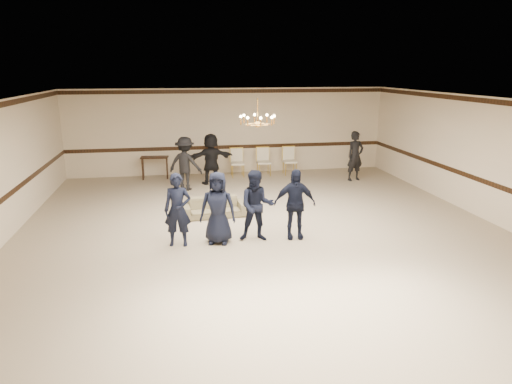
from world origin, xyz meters
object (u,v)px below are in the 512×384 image
(boy_d, at_px, (295,204))
(adult_left, at_px, (185,164))
(banquet_chair_left, at_px, (237,163))
(adult_right, at_px, (355,156))
(boy_b, at_px, (218,208))
(chandelier, at_px, (258,111))
(banquet_chair_mid, at_px, (264,162))
(adult_mid, at_px, (211,159))
(console_table, at_px, (155,168))
(boy_a, at_px, (178,210))
(boy_c, at_px, (257,206))
(settee, at_px, (214,207))
(banquet_chair_right, at_px, (290,161))

(boy_d, xyz_separation_m, adult_left, (-2.38, 4.96, 0.05))
(adult_left, xyz_separation_m, banquet_chair_left, (1.94, 1.62, -0.37))
(adult_right, bearing_deg, adult_left, 169.55)
(boy_b, bearing_deg, boy_d, 13.70)
(chandelier, distance_m, banquet_chair_mid, 5.90)
(adult_mid, distance_m, adult_right, 5.12)
(boy_d, height_order, banquet_chair_mid, boy_d)
(boy_d, relative_size, console_table, 1.72)
(boy_a, bearing_deg, banquet_chair_mid, 71.12)
(chandelier, relative_size, boy_c, 0.56)
(chandelier, height_order, adult_left, chandelier)
(boy_d, bearing_deg, adult_mid, 110.99)
(banquet_chair_mid, bearing_deg, chandelier, -99.79)
(boy_b, height_order, console_table, boy_b)
(boy_b, bearing_deg, settee, 101.35)
(boy_d, xyz_separation_m, settee, (-1.72, 1.97, -0.58))
(banquet_chair_mid, bearing_deg, banquet_chair_right, 3.07)
(settee, bearing_deg, boy_b, -97.14)
(boy_d, height_order, console_table, boy_d)
(chandelier, height_order, adult_mid, chandelier)
(boy_c, height_order, console_table, boy_c)
(chandelier, distance_m, console_table, 6.62)
(console_table, bearing_deg, adult_left, -54.22)
(boy_b, bearing_deg, console_table, 117.30)
(settee, distance_m, banquet_chair_right, 5.66)
(chandelier, height_order, banquet_chair_mid, chandelier)
(chandelier, height_order, boy_d, chandelier)
(settee, xyz_separation_m, banquet_chair_left, (1.28, 4.61, 0.26))
(boy_c, relative_size, adult_left, 0.95)
(boy_a, relative_size, banquet_chair_right, 1.63)
(boy_b, relative_size, boy_d, 1.00)
(adult_left, xyz_separation_m, banquet_chair_mid, (2.94, 1.62, -0.37))
(settee, bearing_deg, boy_a, -121.21)
(settee, bearing_deg, banquet_chair_mid, 58.89)
(boy_c, height_order, adult_mid, adult_mid)
(chandelier, bearing_deg, boy_a, -147.57)
(adult_left, bearing_deg, boy_b, 123.00)
(adult_mid, distance_m, banquet_chair_mid, 2.27)
(settee, bearing_deg, adult_left, 97.78)
(chandelier, bearing_deg, banquet_chair_right, 67.32)
(adult_left, xyz_separation_m, banquet_chair_right, (3.94, 1.62, -0.37))
(boy_c, bearing_deg, adult_mid, 104.80)
(banquet_chair_left, bearing_deg, boy_d, -82.68)
(adult_left, bearing_deg, boy_a, 112.64)
(adult_mid, bearing_deg, banquet_chair_right, -172.90)
(adult_right, relative_size, banquet_chair_mid, 1.72)
(boy_d, distance_m, banquet_chair_mid, 6.61)
(banquet_chair_right, bearing_deg, boy_b, -115.81)
(boy_b, distance_m, boy_d, 1.80)
(boy_b, height_order, boy_c, same)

